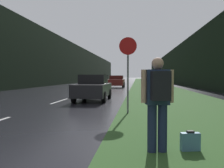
% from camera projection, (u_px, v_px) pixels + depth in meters
% --- Properties ---
extents(grass_verge, '(6.00, 240.00, 0.02)m').
position_uv_depth(grass_verge, '(150.00, 85.00, 39.61)').
color(grass_verge, '#2D5123').
rests_on(grass_verge, ground_plane).
extents(lane_stripe_c, '(0.12, 3.00, 0.01)m').
position_uv_depth(lane_stripe_c, '(60.00, 101.00, 13.85)').
color(lane_stripe_c, silver).
rests_on(lane_stripe_c, ground_plane).
extents(lane_stripe_d, '(0.12, 3.00, 0.01)m').
position_uv_depth(lane_stripe_d, '(86.00, 93.00, 20.81)').
color(lane_stripe_d, silver).
rests_on(lane_stripe_d, ground_plane).
extents(lane_stripe_e, '(0.12, 3.00, 0.01)m').
position_uv_depth(lane_stripe_e, '(98.00, 89.00, 27.76)').
color(lane_stripe_e, silver).
rests_on(lane_stripe_e, ground_plane).
extents(treeline_far_side, '(2.00, 140.00, 8.44)m').
position_uv_depth(treeline_far_side, '(71.00, 64.00, 51.14)').
color(treeline_far_side, black).
rests_on(treeline_far_side, ground_plane).
extents(treeline_near_side, '(2.00, 140.00, 6.99)m').
position_uv_depth(treeline_near_side, '(177.00, 66.00, 48.81)').
color(treeline_near_side, black).
rests_on(treeline_near_side, ground_plane).
extents(stop_sign, '(0.68, 0.07, 2.96)m').
position_uv_depth(stop_sign, '(128.00, 67.00, 9.16)').
color(stop_sign, slate).
rests_on(stop_sign, ground_plane).
extents(hitchhiker_with_backpack, '(0.61, 0.48, 1.79)m').
position_uv_depth(hitchhiker_with_backpack, '(158.00, 99.00, 4.41)').
color(hitchhiker_with_backpack, '#1E2847').
rests_on(hitchhiker_with_backpack, ground_plane).
extents(suitcase, '(0.38, 0.19, 0.40)m').
position_uv_depth(suitcase, '(190.00, 142.00, 4.53)').
color(suitcase, teal).
rests_on(suitcase, ground_plane).
extents(car_passing_near, '(1.88, 4.19, 1.55)m').
position_uv_depth(car_passing_near, '(93.00, 88.00, 14.28)').
color(car_passing_near, black).
rests_on(car_passing_near, ground_plane).
extents(car_passing_far, '(2.03, 4.04, 1.56)m').
position_uv_depth(car_passing_far, '(116.00, 81.00, 30.44)').
color(car_passing_far, maroon).
rests_on(car_passing_far, ground_plane).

